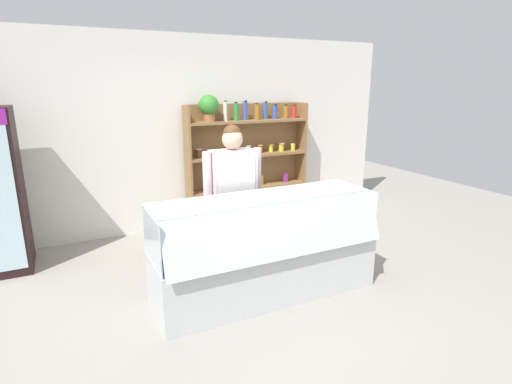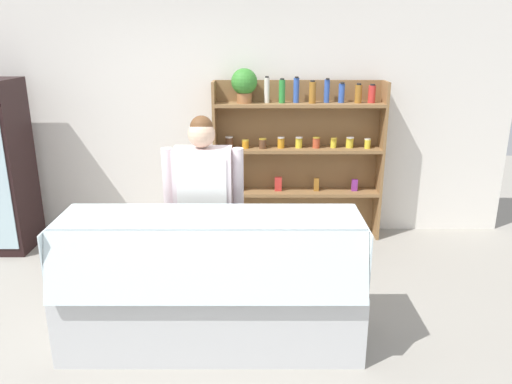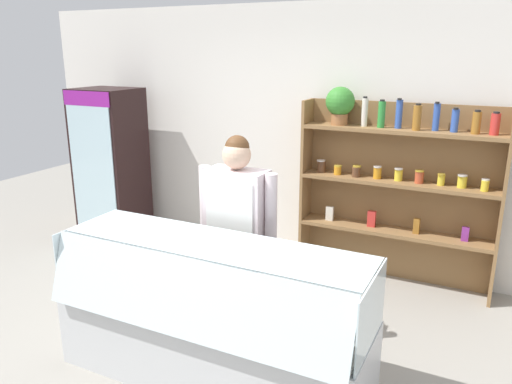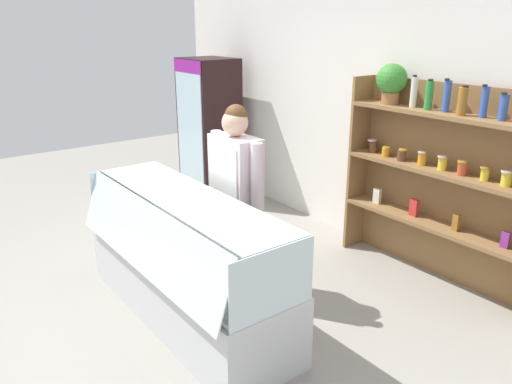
# 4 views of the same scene
# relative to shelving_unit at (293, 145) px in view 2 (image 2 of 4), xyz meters

# --- Properties ---
(ground_plane) EXTENTS (12.00, 12.00, 0.00)m
(ground_plane) POSITION_rel_shelving_unit_xyz_m (-0.92, -2.07, -1.07)
(ground_plane) COLOR gray
(back_wall) EXTENTS (6.80, 0.10, 2.70)m
(back_wall) POSITION_rel_shelving_unit_xyz_m (-0.92, 0.21, 0.28)
(back_wall) COLOR white
(back_wall) RESTS_ON ground
(shelving_unit) EXTENTS (1.86, 0.29, 1.90)m
(shelving_unit) POSITION_rel_shelving_unit_xyz_m (0.00, 0.00, 0.00)
(shelving_unit) COLOR olive
(shelving_unit) RESTS_ON ground
(deli_display_case) EXTENTS (2.18, 0.75, 1.01)m
(deli_display_case) POSITION_rel_shelving_unit_xyz_m (-0.73, -2.14, -0.76)
(deli_display_case) COLOR silver
(deli_display_case) RESTS_ON ground
(shop_clerk) EXTENTS (0.65, 0.25, 1.64)m
(shop_clerk) POSITION_rel_shelving_unit_xyz_m (-0.82, -1.58, -0.10)
(shop_clerk) COLOR #383D51
(shop_clerk) RESTS_ON ground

